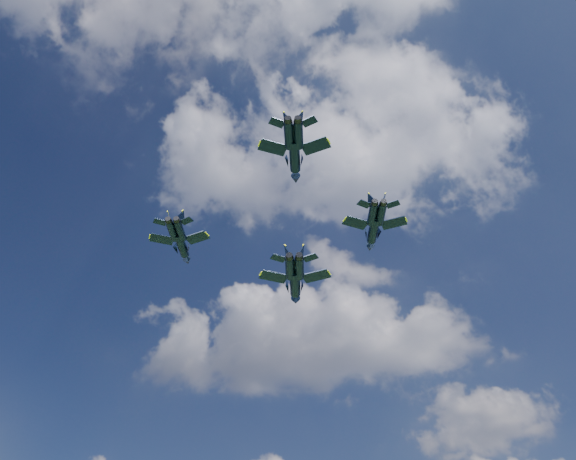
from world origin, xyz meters
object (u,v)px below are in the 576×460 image
(jet_right, at_px, (373,231))
(jet_slot, at_px, (295,157))
(jet_lead, at_px, (295,284))
(jet_left, at_px, (182,246))

(jet_right, bearing_deg, jet_slot, -130.50)
(jet_lead, distance_m, jet_left, 24.73)
(jet_left, xyz_separation_m, jet_right, (32.76, 4.19, 1.33))
(jet_lead, bearing_deg, jet_slot, -89.11)
(jet_left, height_order, jet_right, jet_right)
(jet_right, xyz_separation_m, jet_slot, (-10.07, -18.52, 1.13))
(jet_left, relative_size, jet_right, 0.95)
(jet_right, distance_m, jet_slot, 21.11)
(jet_left, height_order, jet_slot, jet_slot)
(jet_right, bearing_deg, jet_left, 175.33)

